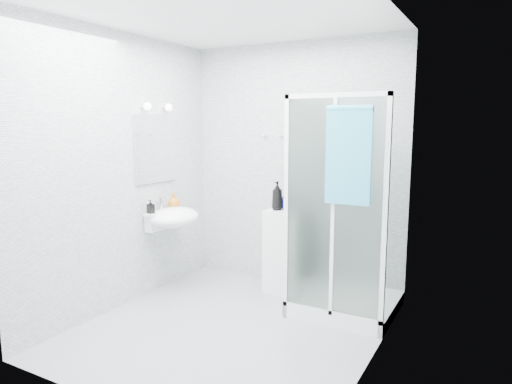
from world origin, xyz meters
The scene contains 12 objects.
room centered at (0.00, 0.00, 1.30)m, with size 2.40×2.60×2.60m.
shower_enclosure centered at (0.67, 0.77, 0.45)m, with size 0.90×0.95×2.00m.
wall_basin centered at (-0.99, 0.45, 0.80)m, with size 0.46×0.56×0.35m.
mirror centered at (-1.19, 0.45, 1.50)m, with size 0.02×0.60×0.70m, color white.
vanity_lights centered at (-1.14, 0.45, 1.92)m, with size 0.10×0.40×0.08m.
wall_hooks centered at (-0.25, 1.26, 1.62)m, with size 0.23×0.06×0.03m.
storage_cabinet centered at (0.03, 1.02, 0.44)m, with size 0.36×0.39×0.87m.
hand_towel centered at (0.88, 0.36, 1.52)m, with size 0.37×0.05×0.79m.
shampoo_bottle_a centered at (-0.05, 0.98, 1.02)m, with size 0.11×0.12×0.30m, color black.
shampoo_bottle_b centered at (0.06, 1.03, 0.98)m, with size 0.10×0.10×0.21m, color #0A0C3E.
soap_dispenser_orange centered at (-1.07, 0.58, 0.94)m, with size 0.13×0.13×0.16m, color #B86315.
soap_dispenser_black centered at (-1.11, 0.26, 0.93)m, with size 0.06×0.06×0.14m, color black.
Camera 1 is at (1.98, -3.17, 1.75)m, focal length 32.00 mm.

